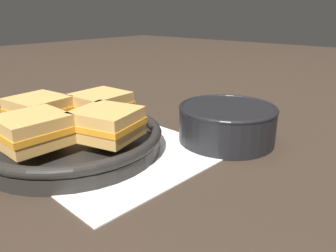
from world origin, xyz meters
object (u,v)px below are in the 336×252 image
(sandwich_near_right, at_px, (107,123))
(sandwich_far_left, at_px, (101,105))
(soup_bowl, at_px, (227,121))
(sandwich_near_left, at_px, (33,130))
(sandwich_far_right, at_px, (39,110))
(spoon, at_px, (142,148))
(skillet, at_px, (72,140))

(sandwich_near_right, distance_m, sandwich_far_left, 0.11)
(soup_bowl, bearing_deg, sandwich_near_left, 151.08)
(sandwich_near_right, bearing_deg, sandwich_near_left, 146.57)
(soup_bowl, relative_size, sandwich_near_right, 1.58)
(soup_bowl, distance_m, sandwich_far_right, 0.34)
(soup_bowl, xyz_separation_m, sandwich_near_left, (-0.29, 0.16, 0.03))
(sandwich_far_left, height_order, sandwich_far_right, same)
(sandwich_near_left, xyz_separation_m, sandwich_near_right, (0.09, -0.06, 0.00))
(spoon, height_order, sandwich_near_right, sandwich_near_right)
(soup_bowl, relative_size, sandwich_far_right, 1.75)
(spoon, height_order, sandwich_far_right, sandwich_far_right)
(skillet, xyz_separation_m, sandwich_near_right, (0.02, -0.08, 0.04))
(sandwich_near_left, height_order, sandwich_far_left, same)
(sandwich_near_right, distance_m, sandwich_far_right, 0.15)
(spoon, relative_size, sandwich_near_right, 1.26)
(spoon, height_order, sandwich_far_left, sandwich_far_left)
(sandwich_near_left, relative_size, sandwich_near_right, 0.87)
(soup_bowl, bearing_deg, sandwich_far_right, 132.43)
(skillet, bearing_deg, sandwich_far_right, 101.02)
(sandwich_near_left, bearing_deg, spoon, -27.36)
(soup_bowl, xyz_separation_m, sandwich_near_right, (-0.20, 0.10, 0.03))
(skillet, distance_m, sandwich_near_left, 0.09)
(spoon, distance_m, sandwich_far_left, 0.12)
(spoon, xyz_separation_m, sandwich_near_left, (-0.15, 0.08, 0.06))
(skillet, xyz_separation_m, sandwich_near_left, (-0.07, -0.02, 0.04))
(soup_bowl, relative_size, sandwich_far_left, 1.83)
(soup_bowl, distance_m, spoon, 0.17)
(spoon, bearing_deg, skillet, 135.96)
(sandwich_near_left, bearing_deg, skillet, 13.09)
(soup_bowl, height_order, skillet, soup_bowl)
(skillet, bearing_deg, spoon, -51.79)
(skillet, height_order, sandwich_near_right, sandwich_near_right)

